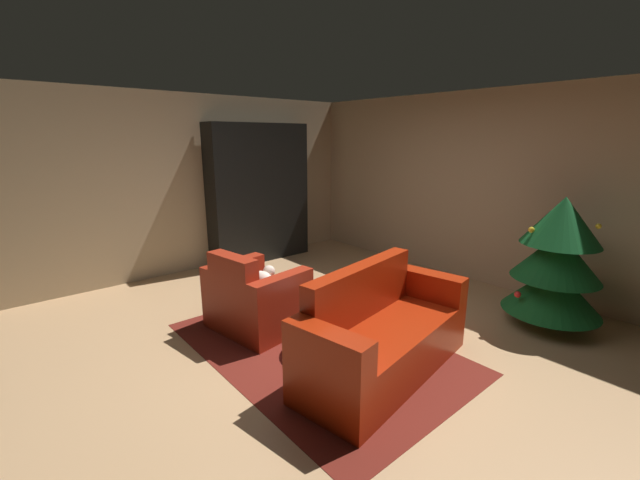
% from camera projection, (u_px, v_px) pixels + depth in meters
% --- Properties ---
extents(ground_plane, '(7.24, 7.24, 0.00)m').
position_uv_depth(ground_plane, '(332.00, 337.00, 4.13)').
color(ground_plane, tan).
extents(wall_back, '(6.15, 0.06, 2.60)m').
position_uv_depth(wall_back, '(480.00, 189.00, 5.51)').
color(wall_back, tan).
rests_on(wall_back, ground).
extents(wall_left, '(0.06, 5.49, 2.60)m').
position_uv_depth(wall_left, '(197.00, 184.00, 6.05)').
color(wall_left, tan).
rests_on(wall_left, ground).
extents(area_rug, '(2.81, 1.85, 0.01)m').
position_uv_depth(area_rug, '(317.00, 347.00, 3.92)').
color(area_rug, '#5F1B13').
rests_on(area_rug, ground).
extents(bookshelf_unit, '(0.38, 1.69, 2.20)m').
position_uv_depth(bookshelf_unit, '(266.00, 194.00, 6.57)').
color(bookshelf_unit, black).
rests_on(bookshelf_unit, ground).
extents(armchair_red, '(1.03, 0.89, 0.86)m').
position_uv_depth(armchair_red, '(255.00, 300.00, 4.25)').
color(armchair_red, maroon).
rests_on(armchair_red, ground).
extents(couch_red, '(0.98, 1.88, 0.92)m').
position_uv_depth(couch_red, '(382.00, 337.00, 3.47)').
color(couch_red, '#9B2009').
rests_on(couch_red, ground).
extents(coffee_table, '(0.60, 0.60, 0.47)m').
position_uv_depth(coffee_table, '(336.00, 309.00, 3.79)').
color(coffee_table, black).
rests_on(coffee_table, ground).
extents(book_stack_on_table, '(0.23, 0.17, 0.12)m').
position_uv_depth(book_stack_on_table, '(339.00, 300.00, 3.71)').
color(book_stack_on_table, '#3A7756').
rests_on(book_stack_on_table, coffee_table).
extents(bottle_on_table, '(0.07, 0.07, 0.24)m').
position_uv_depth(bottle_on_table, '(323.00, 299.00, 3.64)').
color(bottle_on_table, navy).
rests_on(bottle_on_table, coffee_table).
extents(decorated_tree, '(0.97, 0.97, 1.41)m').
position_uv_depth(decorated_tree, '(557.00, 261.00, 4.21)').
color(decorated_tree, brown).
rests_on(decorated_tree, ground).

